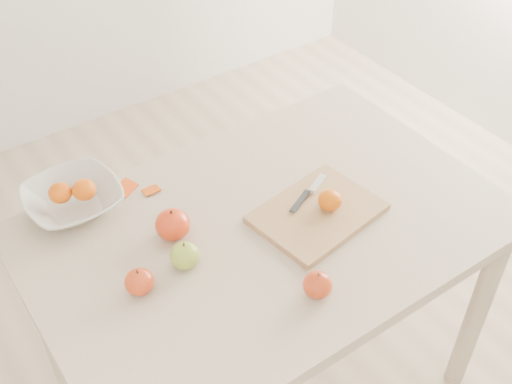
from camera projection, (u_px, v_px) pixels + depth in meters
ground at (265, 384)px, 2.14m from camera, size 3.50×3.50×0.00m
table at (267, 250)px, 1.71m from camera, size 1.20×0.80×0.75m
cutting_board at (317, 213)px, 1.66m from camera, size 0.34×0.27×0.02m
board_tangerine at (330, 200)px, 1.64m from camera, size 0.06×0.06×0.05m
fruit_bowl at (73, 199)px, 1.66m from camera, size 0.25×0.25×0.06m
bowl_tangerine_near at (60, 193)px, 1.64m from camera, size 0.06×0.06×0.05m
bowl_tangerine_far at (84, 190)px, 1.65m from camera, size 0.06×0.06×0.05m
orange_peel_a at (126, 189)px, 1.74m from camera, size 0.07×0.07×0.01m
orange_peel_b at (151, 191)px, 1.73m from camera, size 0.05×0.04×0.01m
paring_knife at (315, 187)px, 1.71m from camera, size 0.16×0.08×0.01m
apple_green at (185, 255)px, 1.51m from camera, size 0.07×0.07×0.07m
apple_red_b at (173, 225)px, 1.58m from camera, size 0.09×0.09×0.08m
apple_red_c at (318, 285)px, 1.45m from camera, size 0.07×0.07×0.06m
apple_red_d at (139, 282)px, 1.45m from camera, size 0.07×0.07×0.06m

